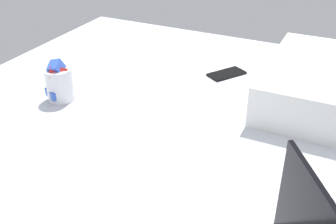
# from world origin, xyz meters

# --- Properties ---
(bed_mattress) EXTENTS (1.80, 1.40, 0.18)m
(bed_mattress) POSITION_xyz_m (0.00, 0.00, 0.09)
(bed_mattress) COLOR #B7BCC6
(bed_mattress) RESTS_ON ground
(snack_cup) EXTENTS (0.10, 0.09, 0.15)m
(snack_cup) POSITION_xyz_m (-0.07, -0.30, 0.24)
(snack_cup) COLOR silver
(snack_cup) RESTS_ON bed_mattress
(cell_phone) EXTENTS (0.15, 0.13, 0.01)m
(cell_phone) POSITION_xyz_m (-0.49, 0.13, 0.18)
(cell_phone) COLOR black
(cell_phone) RESTS_ON bed_mattress
(pillow) EXTENTS (0.52, 0.36, 0.13)m
(pillow) POSITION_xyz_m (-0.42, 0.48, 0.24)
(pillow) COLOR white
(pillow) RESTS_ON bed_mattress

